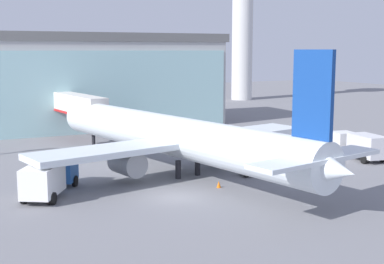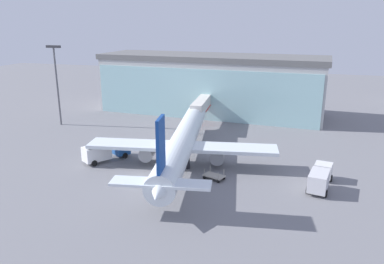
% 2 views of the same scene
% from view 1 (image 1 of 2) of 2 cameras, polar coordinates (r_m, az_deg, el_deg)
% --- Properties ---
extents(ground, '(240.00, 240.00, 0.00)m').
position_cam_1_polar(ground, '(40.92, -1.88, -7.00)').
color(ground, slate).
extents(terminal_building, '(52.48, 17.89, 13.42)m').
position_cam_1_polar(terminal_building, '(78.14, -15.63, 5.22)').
color(terminal_building, '#AFAFAF').
rests_on(terminal_building, ground).
extents(jet_bridge, '(3.53, 14.98, 5.75)m').
position_cam_1_polar(jet_bridge, '(67.33, -12.39, 2.82)').
color(jet_bridge, silver).
rests_on(jet_bridge, ground).
extents(airplane, '(28.16, 39.29, 11.14)m').
position_cam_1_polar(airplane, '(48.36, -1.95, -0.48)').
color(airplane, white).
rests_on(airplane, ground).
extents(catering_truck, '(5.90, 7.29, 2.65)m').
position_cam_1_polar(catering_truck, '(42.55, -14.98, -4.65)').
color(catering_truck, '#2659A5').
rests_on(catering_truck, ground).
extents(fuel_truck, '(3.50, 7.57, 2.65)m').
position_cam_1_polar(fuel_truck, '(57.66, 17.40, -1.27)').
color(fuel_truck, silver).
rests_on(fuel_truck, ground).
extents(baggage_cart, '(3.18, 2.46, 1.50)m').
position_cam_1_polar(baggage_cart, '(48.09, 6.89, -4.05)').
color(baggage_cart, '#9E998C').
rests_on(baggage_cart, ground).
extents(safety_cone_nose, '(0.36, 0.36, 0.55)m').
position_cam_1_polar(safety_cone_nose, '(43.75, 2.88, -5.59)').
color(safety_cone_nose, orange).
rests_on(safety_cone_nose, ground).
extents(safety_cone_wingtip, '(0.36, 0.36, 0.55)m').
position_cam_1_polar(safety_cone_wingtip, '(43.29, -16.79, -6.12)').
color(safety_cone_wingtip, orange).
rests_on(safety_cone_wingtip, ground).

